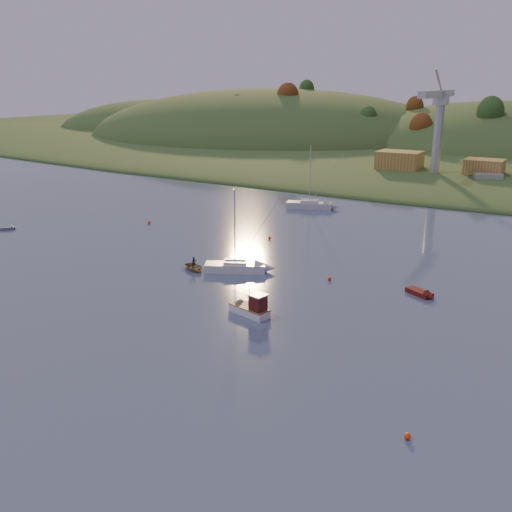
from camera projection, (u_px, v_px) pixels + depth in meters
The scene contains 22 objects.
ground at pixel (34, 401), 45.99m from camera, with size 500.00×500.00×0.00m, color #39475E.
far_shore at pixel (496, 144), 235.28m from camera, with size 620.00×220.00×1.50m, color #2C4C1E.
shore_slope at pixel (463, 162), 181.78m from camera, with size 640.00×150.00×7.00m, color #2C4C1E.
hill_left_far at pixel (168, 130), 300.78m from camera, with size 120.00×100.00×32.00m, color #2C4C1E.
hill_left at pixel (270, 139), 254.38m from camera, with size 170.00×140.00×44.00m, color #2C4C1E.
hillside_trees at pixel (475, 156), 198.24m from camera, with size 280.00×50.00×32.00m, color #254E1B, non-canonical shape.
wharf at pixel (448, 179), 143.61m from camera, with size 42.00×16.00×2.40m, color slate.
shed_west at pixel (399, 160), 149.70m from camera, with size 11.00×8.00×4.80m, color #9E6C34.
shed_east at pixel (484, 167), 140.42m from camera, with size 9.00×7.00×4.00m, color #9E6C34.
dock_crane at pixel (438, 114), 137.41m from camera, with size 3.20×28.00×20.30m.
fishing_boat at pixel (247, 307), 63.02m from camera, with size 5.96×3.10×3.64m.
sailboat_near at pixel (235, 266), 77.07m from camera, with size 8.34×5.88×11.28m.
sailboat_far at pixel (309, 204), 115.60m from camera, with size 9.48×5.40×12.60m.
canoe at pixel (194, 267), 77.66m from camera, with size 2.76×3.87×0.80m, color #927D50.
paddler at pixel (194, 265), 77.54m from camera, with size 0.59×0.39×1.62m, color black.
red_tender at pixel (424, 294), 68.10m from camera, with size 4.19×3.18×1.37m.
grey_dinghy at pixel (10, 228), 99.16m from camera, with size 2.59×2.65×1.01m.
work_vessel at pixel (487, 184), 135.39m from camera, with size 15.77×9.73×3.82m.
buoy_0 at pixel (407, 436), 40.95m from camera, with size 0.50×0.50×0.50m, color #FF410D.
buoy_1 at pixel (330, 279), 73.72m from camera, with size 0.50×0.50×0.50m, color #FF410D.
buoy_2 at pixel (149, 222), 103.07m from camera, with size 0.50×0.50×0.50m, color #FF410D.
buoy_3 at pixel (269, 238), 92.89m from camera, with size 0.50×0.50×0.50m, color #FF410D.
Camera 1 is at (36.11, -25.75, 24.65)m, focal length 40.00 mm.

